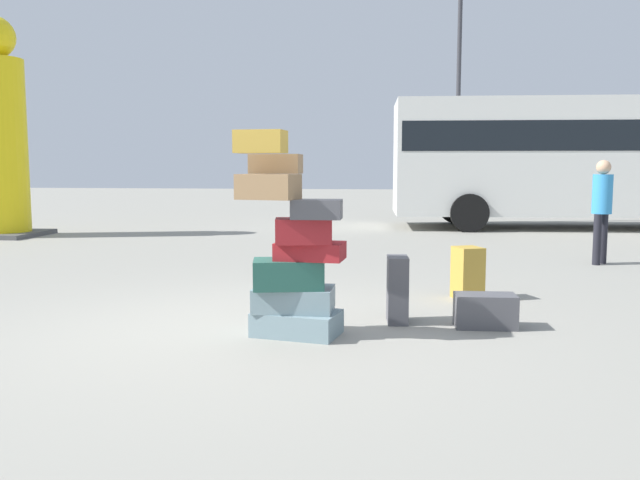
{
  "coord_description": "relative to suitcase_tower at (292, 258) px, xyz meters",
  "views": [
    {
      "loc": [
        1.46,
        -5.83,
        1.51
      ],
      "look_at": [
        0.48,
        1.44,
        0.69
      ],
      "focal_mm": 36.79,
      "sensor_mm": 36.0,
      "label": 1
    }
  ],
  "objects": [
    {
      "name": "lamp_post",
      "position": [
        2.31,
        12.63,
        3.7
      ],
      "size": [
        0.36,
        0.36,
        6.87
      ],
      "color": "#333338",
      "rests_on": "ground"
    },
    {
      "name": "person_bearded_onlooker",
      "position": [
        4.0,
        4.97,
        0.26
      ],
      "size": [
        0.3,
        0.3,
        1.62
      ],
      "rotation": [
        0.0,
        0.0,
        -2.26
      ],
      "color": "black",
      "rests_on": "ground"
    },
    {
      "name": "suitcase_tan_left_side",
      "position": [
        1.71,
        1.91,
        -0.41
      ],
      "size": [
        0.38,
        0.41,
        0.6
      ],
      "primitive_type": "cube",
      "rotation": [
        0.0,
        0.0,
        0.4
      ],
      "color": "#B28C33",
      "rests_on": "ground"
    },
    {
      "name": "ground_plane",
      "position": [
        -0.44,
        0.14,
        -0.71
      ],
      "size": [
        80.0,
        80.0,
        0.0
      ],
      "primitive_type": "plane",
      "color": "gray"
    },
    {
      "name": "suitcase_tower",
      "position": [
        0.0,
        0.0,
        0.0
      ],
      "size": [
        0.92,
        0.77,
        1.82
      ],
      "color": "gray",
      "rests_on": "ground"
    },
    {
      "name": "suitcase_charcoal_behind_tower",
      "position": [
        1.76,
        0.55,
        -0.55
      ],
      "size": [
        0.58,
        0.34,
        0.32
      ],
      "primitive_type": "cube",
      "rotation": [
        0.0,
        0.0,
        0.05
      ],
      "color": "#4C4C51",
      "rests_on": "ground"
    },
    {
      "name": "parked_bus",
      "position": [
        5.5,
        11.4,
        1.12
      ],
      "size": [
        9.82,
        3.19,
        3.15
      ],
      "rotation": [
        0.0,
        0.0,
        0.06
      ],
      "color": "silver",
      "rests_on": "ground"
    },
    {
      "name": "suitcase_slate_foreground_far",
      "position": [
        -0.51,
        2.45,
        -0.6
      ],
      "size": [
        0.61,
        0.51,
        0.21
      ],
      "primitive_type": "cube",
      "rotation": [
        0.0,
        0.0,
        0.43
      ],
      "color": "gray",
      "rests_on": "ground"
    },
    {
      "name": "suitcase_charcoal_white_trunk",
      "position": [
        0.93,
        0.64,
        -0.38
      ],
      "size": [
        0.22,
        0.36,
        0.65
      ],
      "primitive_type": "cube",
      "rotation": [
        0.0,
        0.0,
        0.09
      ],
      "color": "#4C4C51",
      "rests_on": "ground"
    }
  ]
}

